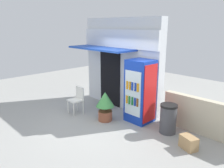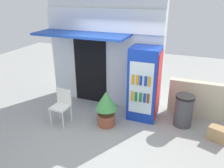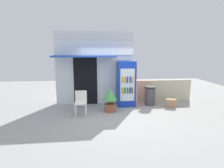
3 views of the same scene
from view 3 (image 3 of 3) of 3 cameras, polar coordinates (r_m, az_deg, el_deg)
name	(u,v)px [view 3 (image 3 of 3)]	position (r m, az deg, el deg)	size (l,w,h in m)	color
ground	(112,114)	(7.04, -0.02, -9.25)	(16.00, 16.00, 0.00)	#A3A39E
storefront_building	(94,67)	(8.22, -5.55, 5.15)	(3.35, 1.24, 3.14)	silver
drink_cooler	(126,84)	(7.92, 4.36, 0.13)	(0.75, 0.72, 1.92)	#1438B2
plastic_chair	(81,101)	(6.92, -9.55, -5.18)	(0.44, 0.44, 0.89)	white
potted_plant_near_shop	(110,98)	(7.19, -0.62, -4.35)	(0.56, 0.56, 0.92)	#995138
trash_bin	(150,96)	(8.24, 11.53, -3.51)	(0.47, 0.47, 0.82)	#47474C
stone_boundary_wall	(163,90)	(9.06, 15.47, -1.88)	(2.59, 0.21, 0.99)	beige
cardboard_box	(171,103)	(8.25, 17.69, -5.57)	(0.41, 0.26, 0.33)	tan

